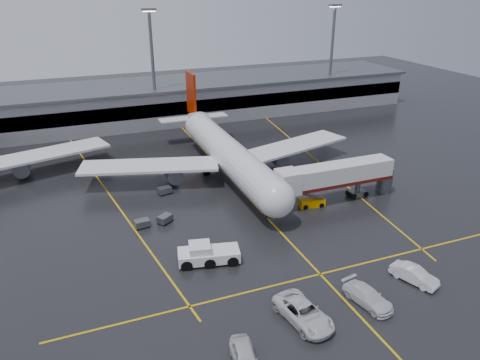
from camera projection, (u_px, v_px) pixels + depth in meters
name	position (u px, v px, depth m)	size (l,w,h in m)	color
ground	(247.00, 197.00, 71.85)	(220.00, 220.00, 0.00)	black
apron_line_centre	(247.00, 197.00, 71.84)	(0.25, 90.00, 0.02)	gold
apron_line_stop	(320.00, 274.00, 53.10)	(60.00, 0.25, 0.02)	gold
apron_line_left	(107.00, 192.00, 73.63)	(0.25, 70.00, 0.02)	gold
apron_line_right	(316.00, 160.00, 86.42)	(0.25, 70.00, 0.02)	gold
terminal	(171.00, 100.00, 110.96)	(122.00, 19.00, 8.60)	gray
light_mast_mid	(153.00, 62.00, 100.16)	(3.00, 1.20, 25.45)	#595B60
light_mast_right	(332.00, 51.00, 115.30)	(3.00, 1.20, 25.45)	#595B60
main_airliner	(226.00, 151.00, 78.43)	(48.80, 45.60, 14.10)	silver
jet_bridge	(336.00, 177.00, 69.16)	(19.90, 3.40, 6.05)	silver
pushback_tractor	(207.00, 254.00, 55.00)	(7.74, 4.50, 2.60)	white
belt_loader	(312.00, 202.00, 68.76)	(3.96, 2.19, 2.40)	#ED9500
service_van_a	(303.00, 313.00, 45.48)	(3.26, 7.07, 1.97)	silver
service_van_b	(368.00, 297.00, 48.01)	(2.40, 5.91, 1.71)	silver
service_van_c	(414.00, 275.00, 51.49)	(1.86, 5.35, 1.76)	silver
service_van_d	(245.00, 357.00, 40.27)	(2.09, 5.20, 1.77)	silver
baggage_cart_a	(165.00, 219.00, 64.06)	(2.38, 2.21, 1.12)	#595B60
baggage_cart_b	(142.00, 223.00, 62.85)	(2.13, 1.51, 1.12)	#595B60
baggage_cart_c	(165.00, 190.00, 72.64)	(2.23, 1.69, 1.12)	#595B60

